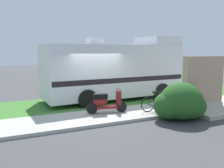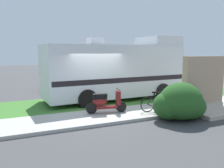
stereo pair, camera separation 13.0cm
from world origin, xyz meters
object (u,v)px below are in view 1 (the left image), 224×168
Objects in this scene: pickup_truck_near at (93,75)px; bottle_green at (189,100)px; motorhome_rv at (116,70)px; bottle_spare at (193,100)px; bicycle at (158,102)px; scooter at (105,102)px.

bottle_green is at bearing -71.36° from pickup_truck_near.
bottle_green is at bearing -44.16° from motorhome_rv.
bottle_spare is (2.56, -7.18, -0.70)m from pickup_truck_near.
motorhome_rv is at bearing 136.51° from bottle_spare.
scooter is at bearing 164.32° from bicycle.
scooter is 2.24m from bicycle.
bottle_green is at bearing 16.72° from bicycle.
bicycle reaches higher than bottle_spare.
scooter is 4.67m from bottle_spare.
bicycle is 0.30× the size of pickup_truck_near.
bicycle is 5.55× the size of bottle_green.
motorhome_rv reaches higher than bicycle.
pickup_truck_near is at bearing 109.59° from bottle_spare.
bottle_spare is (2.50, 0.60, -0.24)m from bicycle.
bicycle reaches higher than bottle_green.
motorhome_rv is 25.10× the size of bottle_spare.
scooter is at bearing -123.52° from motorhome_rv.
scooter is at bearing 179.98° from bottle_spare.
bottle_spare is (0.17, -0.10, -0.00)m from bottle_green.
scooter reaches higher than bottle_spare.
pickup_truck_near is at bearing 86.11° from motorhome_rv.
bottle_spare is (2.86, -2.71, -1.37)m from motorhome_rv.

